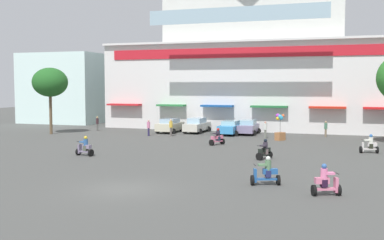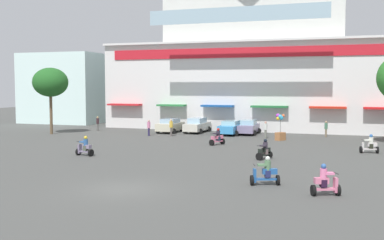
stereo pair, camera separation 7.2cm
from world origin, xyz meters
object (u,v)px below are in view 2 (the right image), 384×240
(scooter_rider_0, at_px, (325,182))
(pedestrian_1, at_px, (98,123))
(parked_car_0, at_px, (170,125))
(parked_car_1, at_px, (197,125))
(parked_car_3, at_px, (249,127))
(scooter_rider_4, at_px, (217,138))
(pedestrian_3, at_px, (171,126))
(pedestrian_2, at_px, (326,128))
(pedestrian_4, at_px, (266,129))
(balloon_vendor_cart, at_px, (280,128))
(scooter_rider_6, at_px, (265,173))
(scooter_rider_2, at_px, (265,151))
(pedestrian_0, at_px, (149,127))
(parked_car_2, at_px, (231,127))
(plaza_tree_0, at_px, (50,83))
(scooter_rider_3, at_px, (85,147))
(scooter_rider_1, at_px, (370,145))

(scooter_rider_0, relative_size, pedestrian_1, 0.93)
(parked_car_0, distance_m, parked_car_1, 2.95)
(parked_car_0, height_order, scooter_rider_0, parked_car_0)
(parked_car_3, relative_size, pedestrian_1, 2.37)
(scooter_rider_4, xyz_separation_m, pedestrian_3, (-6.26, 5.24, 0.39))
(scooter_rider_0, relative_size, pedestrian_2, 0.94)
(parked_car_3, height_order, pedestrian_4, pedestrian_4)
(parked_car_3, height_order, balloon_vendor_cart, balloon_vendor_cart)
(pedestrian_4, bearing_deg, pedestrian_2, 29.66)
(parked_car_3, height_order, scooter_rider_6, parked_car_3)
(pedestrian_3, bearing_deg, scooter_rider_0, -53.67)
(scooter_rider_2, height_order, scooter_rider_6, scooter_rider_6)
(parked_car_1, relative_size, pedestrian_2, 2.80)
(parked_car_1, bearing_deg, pedestrian_0, -128.37)
(scooter_rider_6, bearing_deg, balloon_vendor_cart, 95.35)
(parked_car_2, bearing_deg, plaza_tree_0, -163.37)
(parked_car_0, xyz_separation_m, scooter_rider_0, (17.29, -25.00, -0.14))
(parked_car_1, bearing_deg, scooter_rider_6, -64.89)
(scooter_rider_3, xyz_separation_m, pedestrian_0, (-0.94, 13.86, 0.33))
(balloon_vendor_cart, bearing_deg, parked_car_0, 163.97)
(scooter_rider_0, bearing_deg, scooter_rider_4, 120.47)
(scooter_rider_0, distance_m, pedestrian_0, 27.90)
(parked_car_3, height_order, pedestrian_1, pedestrian_1)
(pedestrian_1, bearing_deg, pedestrian_3, -15.16)
(scooter_rider_0, bearing_deg, parked_car_2, 112.72)
(parked_car_2, relative_size, balloon_vendor_cart, 1.79)
(parked_car_2, bearing_deg, scooter_rider_6, -72.49)
(pedestrian_4, bearing_deg, scooter_rider_4, -117.17)
(scooter_rider_0, bearing_deg, scooter_rider_6, 154.55)
(parked_car_3, bearing_deg, scooter_rider_4, -95.30)
(parked_car_2, relative_size, scooter_rider_3, 3.07)
(scooter_rider_6, height_order, pedestrian_0, pedestrian_0)
(parked_car_2, relative_size, pedestrian_3, 2.60)
(scooter_rider_4, xyz_separation_m, pedestrian_2, (8.69, 9.31, 0.32))
(scooter_rider_6, xyz_separation_m, pedestrian_1, (-22.79, 22.85, 0.30))
(scooter_rider_0, xyz_separation_m, pedestrian_2, (-0.93, 25.67, 0.29))
(scooter_rider_3, bearing_deg, parked_car_0, 90.23)
(scooter_rider_1, xyz_separation_m, scooter_rider_4, (-12.27, 1.12, 0.00))
(parked_car_1, distance_m, pedestrian_1, 11.47)
(parked_car_0, height_order, parked_car_3, parked_car_3)
(scooter_rider_3, relative_size, pedestrian_2, 0.91)
(parked_car_2, height_order, pedestrian_1, pedestrian_1)
(plaza_tree_0, bearing_deg, pedestrian_3, 9.28)
(parked_car_2, height_order, scooter_rider_4, parked_car_2)
(parked_car_1, distance_m, scooter_rider_0, 29.62)
(scooter_rider_3, bearing_deg, pedestrian_3, 84.64)
(plaza_tree_0, height_order, scooter_rider_6, plaza_tree_0)
(scooter_rider_6, bearing_deg, scooter_rider_1, 67.63)
(pedestrian_4, bearing_deg, parked_car_2, 148.75)
(parked_car_1, relative_size, scooter_rider_0, 2.97)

